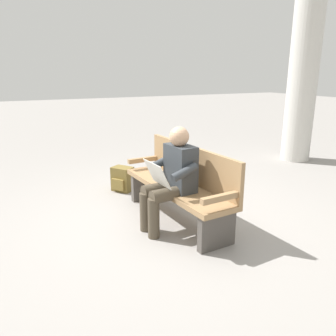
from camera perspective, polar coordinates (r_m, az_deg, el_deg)
ground_plane at (r=4.17m, az=1.32°, el=-8.72°), size 40.00×40.00×0.00m
bench_near at (r=4.04m, az=2.22°, el=-2.58°), size 1.83×0.60×0.90m
person_seated at (r=3.73m, az=0.65°, el=-1.42°), size 0.59×0.59×1.18m
backpack at (r=5.13m, az=-7.78°, el=-1.91°), size 0.37×0.35×0.37m
support_pillar at (r=7.24m, az=22.18°, el=15.91°), size 0.56×0.56×3.75m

